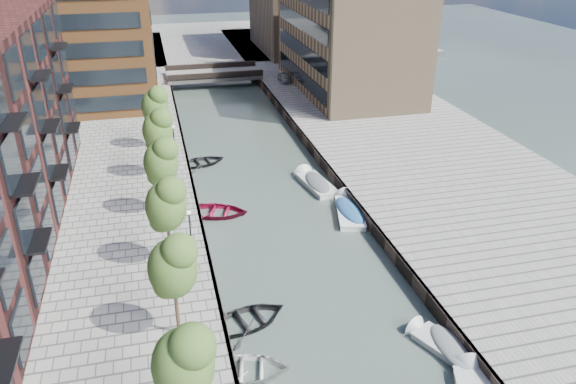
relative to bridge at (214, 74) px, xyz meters
name	(u,v)px	position (x,y,z in m)	size (l,w,h in m)	color
water	(257,173)	(0.00, -32.00, -1.39)	(300.00, 300.00, 0.00)	#38473F
quay_right	(419,152)	(16.00, -32.00, -0.89)	(20.00, 140.00, 1.00)	gray
quay_wall_left	(190,174)	(-6.10, -32.00, -0.89)	(0.25, 140.00, 1.00)	#332823
quay_wall_right	(321,161)	(6.10, -32.00, -0.89)	(0.25, 140.00, 1.00)	#332823
far_closure	(195,43)	(0.00, 28.00, -0.89)	(80.00, 40.00, 1.00)	gray
tan_block_near	(347,34)	(16.00, -10.00, 6.61)	(12.00, 25.00, 14.00)	#8D7356
tan_block_far	(295,0)	(16.00, 16.00, 7.61)	(12.00, 20.00, 16.00)	#8D7356
bridge	(214,74)	(0.00, 0.00, 0.00)	(13.00, 6.00, 1.30)	gray
tree_1	(183,361)	(-8.50, -61.00, 3.92)	(2.50, 2.50, 5.95)	#382619
tree_2	(172,265)	(-8.50, -54.00, 3.92)	(2.50, 2.50, 5.95)	#382619
tree_3	(165,203)	(-8.50, -47.00, 3.92)	(2.50, 2.50, 5.95)	#382619
tree_4	(161,160)	(-8.50, -40.00, 3.92)	(2.50, 2.50, 5.95)	#382619
tree_5	(157,128)	(-8.50, -33.00, 3.92)	(2.50, 2.50, 5.95)	#382619
tree_6	(155,104)	(-8.50, -26.00, 3.92)	(2.50, 2.50, 5.95)	#382619
lamp_1	(191,234)	(-7.20, -48.00, 2.12)	(0.24, 0.24, 4.12)	black
lamp_2	(174,143)	(-7.20, -32.00, 2.12)	(0.24, 0.24, 4.12)	black
sloop_1	(248,324)	(-4.65, -52.90, -1.39)	(3.46, 4.84, 1.00)	black
sloop_2	(216,215)	(-4.73, -39.29, -1.39)	(3.61, 5.05, 1.05)	maroon
sloop_3	(247,374)	(-5.38, -56.76, -1.39)	(3.26, 4.56, 0.95)	silver
sloop_4	(202,164)	(-4.76, -28.86, -1.39)	(3.24, 4.54, 0.94)	#232326
motorboat_1	(444,346)	(5.22, -57.48, -1.20)	(3.35, 4.87, 1.54)	beige
motorboat_3	(349,210)	(5.53, -41.42, -1.16)	(3.19, 5.90, 1.87)	white
motorboat_4	(314,183)	(4.32, -35.81, -1.17)	(2.72, 5.70, 1.82)	silver
car	(284,77)	(9.07, -4.88, 0.21)	(1.43, 3.55, 1.21)	#939697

